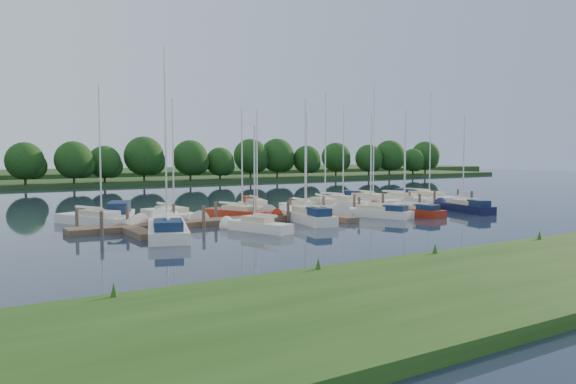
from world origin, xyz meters
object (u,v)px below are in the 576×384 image
sailboat_s_2 (308,218)px  sailboat_n_0 (99,221)px  motorboat (119,217)px  sailboat_n_5 (305,209)px  dock (321,215)px

sailboat_s_2 → sailboat_n_0: bearing=163.4°
motorboat → sailboat_n_5: sailboat_n_5 is taller
sailboat_n_0 → motorboat: (1.74, 1.04, 0.11)m
sailboat_n_0 → dock: bearing=138.4°
sailboat_n_5 → sailboat_n_0: bearing=1.8°
dock → motorboat: bearing=158.3°
dock → sailboat_n_0: sailboat_n_0 is taller
sailboat_n_0 → motorboat: bearing=-174.4°
motorboat → sailboat_s_2: bearing=168.5°
motorboat → dock: bearing=-179.9°
sailboat_s_2 → dock: bearing=47.3°
motorboat → sailboat_s_2: (12.30, -8.07, -0.05)m
motorboat → sailboat_s_2: 14.71m
sailboat_n_5 → sailboat_s_2: (-3.95, -6.22, 0.07)m
sailboat_n_0 → sailboat_s_2: (14.05, -7.03, 0.06)m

